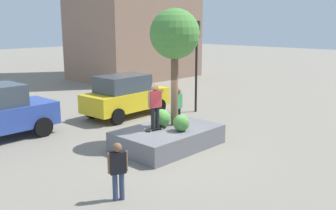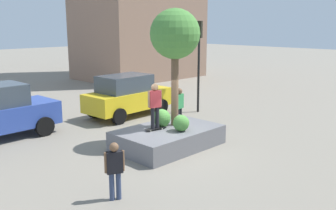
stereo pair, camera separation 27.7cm
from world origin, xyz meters
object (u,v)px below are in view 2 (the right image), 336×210
Objects in this scene: traffic_light_corner at (199,51)px; taxi_cab at (127,95)px; bystander_watching at (179,104)px; planter_ledge at (168,138)px; skateboard at (155,129)px; passerby_with_bag at (115,167)px; plaza_tree at (175,36)px; skateboarder at (155,103)px.

taxi_cab is at bearing 148.67° from traffic_light_corner.
traffic_light_corner reaches higher than bystander_watching.
skateboard is (-0.48, 0.19, 0.42)m from planter_ledge.
passerby_with_bag is (-6.14, -6.96, -0.15)m from taxi_cab.
skateboarder is at bearing 179.42° from plaza_tree.
taxi_cab is 0.97× the size of traffic_light_corner.
bystander_watching reaches higher than planter_ledge.
bystander_watching is (1.90, 1.53, -3.11)m from plaza_tree.
planter_ledge is 0.85× the size of taxi_cab.
skateboarder reaches higher than bystander_watching.
traffic_light_corner is 2.68× the size of bystander_watching.
skateboarder is at bearing -118.51° from taxi_cab.
taxi_cab is at bearing 61.49° from skateboarder.
planter_ledge is 2.46× the size of passerby_with_bag.
passerby_with_bag is (-3.59, -2.26, -0.84)m from skateboarder.
taxi_cab is (2.56, 4.71, -0.69)m from skateboarder.
planter_ledge is 5.36m from taxi_cab.
skateboarder is at bearing -154.26° from traffic_light_corner.
traffic_light_corner reaches higher than taxi_cab.
passerby_with_bag is (-4.62, -2.25, -3.21)m from plaza_tree.
traffic_light_corner is at bearing 25.74° from skateboarder.
plaza_tree reaches higher than bystander_watching.
traffic_light_corner is at bearing 28.32° from passerby_with_bag.
passerby_with_bag is at bearing -147.81° from skateboarder.
taxi_cab is at bearing 96.81° from bystander_watching.
skateboard is 0.50× the size of skateboarder.
skateboarder is 0.95× the size of bystander_watching.
taxi_cab is (2.07, 4.90, 0.70)m from planter_ledge.
planter_ledge is at bearing 26.91° from passerby_with_bag.
skateboarder is 0.35× the size of traffic_light_corner.
plaza_tree reaches higher than traffic_light_corner.
taxi_cab is 2.60× the size of bystander_watching.
traffic_light_corner is at bearing 29.38° from planter_ledge.
passerby_with_bag is (-4.07, -2.07, 0.55)m from planter_ledge.
taxi_cab is at bearing 48.58° from passerby_with_bag.
bystander_watching is at bearing 27.34° from skateboard.
passerby_with_bag is at bearing -147.81° from skateboard.
traffic_light_corner is at bearing 25.74° from skateboard.
plaza_tree is 3.50m from skateboard.
bystander_watching is (2.94, 1.52, -0.74)m from skateboarder.
bystander_watching reaches higher than passerby_with_bag.
planter_ledge is 2.33× the size of skateboarder.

